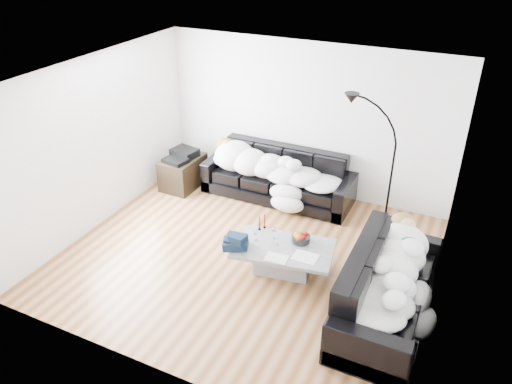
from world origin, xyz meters
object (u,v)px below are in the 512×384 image
at_px(candle_right, 265,221).
at_px(floor_lamp, 390,184).
at_px(shoes, 364,318).
at_px(wine_glass_c, 278,240).
at_px(sofa_back, 278,175).
at_px(coffee_table, 283,259).
at_px(av_cabinet, 183,172).
at_px(sleeper_back, 277,165).
at_px(wine_glass_b, 256,235).
at_px(stereo, 182,155).
at_px(sleeper_right, 391,272).
at_px(fruit_bowl, 301,237).
at_px(candle_left, 260,223).
at_px(wine_glass_a, 274,233).
at_px(sofa_right, 389,286).

distance_m(candle_right, floor_lamp, 1.85).
relative_size(candle_right, shoes, 0.51).
height_order(wine_glass_c, shoes, wine_glass_c).
relative_size(sofa_back, coffee_table, 1.92).
bearing_deg(coffee_table, av_cabinet, 149.79).
xyz_separation_m(sleeper_back, coffee_table, (0.88, -1.81, -0.44)).
xyz_separation_m(wine_glass_b, shoes, (1.66, -0.46, -0.43)).
height_order(stereo, floor_lamp, floor_lamp).
xyz_separation_m(wine_glass_c, shoes, (1.36, -0.49, -0.41)).
xyz_separation_m(sleeper_back, sleeper_right, (2.35, -2.07, 0.01)).
bearing_deg(stereo, sofa_back, 22.81).
bearing_deg(floor_lamp, sleeper_right, -59.57).
bearing_deg(floor_lamp, stereo, -167.01).
bearing_deg(av_cabinet, candle_right, -27.33).
distance_m(fruit_bowl, floor_lamp, 1.50).
bearing_deg(candle_left, sleeper_back, 104.66).
bearing_deg(candle_right, shoes, -25.37).
distance_m(coffee_table, av_cabinet, 2.97).
height_order(sofa_back, candle_right, sofa_back).
bearing_deg(wine_glass_b, sofa_back, 104.43).
bearing_deg(wine_glass_c, fruit_bowl, 39.18).
bearing_deg(candle_left, wine_glass_b, -74.36).
xyz_separation_m(av_cabinet, floor_lamp, (3.64, -0.20, 0.69)).
distance_m(sleeper_back, av_cabinet, 1.75).
bearing_deg(candle_right, wine_glass_c, -42.89).
bearing_deg(coffee_table, sleeper_right, -10.31).
bearing_deg(av_cabinet, sleeper_back, 11.92).
bearing_deg(shoes, coffee_table, 166.06).
height_order(sofa_back, wine_glass_c, sofa_back).
distance_m(fruit_bowl, wine_glass_b, 0.61).
bearing_deg(wine_glass_b, candle_right, 94.83).
relative_size(wine_glass_b, stereo, 0.40).
relative_size(sleeper_back, candle_right, 9.79).
xyz_separation_m(wine_glass_c, stereo, (-2.47, 1.49, 0.16)).
distance_m(coffee_table, stereo, 3.00).
xyz_separation_m(wine_glass_a, wine_glass_c, (0.11, -0.13, -0.01)).
xyz_separation_m(wine_glass_c, av_cabinet, (-2.47, 1.49, -0.19)).
bearing_deg(candle_right, sleeper_right, -17.17).
relative_size(sleeper_right, shoes, 4.31).
xyz_separation_m(sofa_right, coffee_table, (-1.47, 0.27, -0.25)).
bearing_deg(sleeper_right, wine_glass_a, 76.40).
distance_m(wine_glass_c, stereo, 2.89).
xyz_separation_m(sofa_back, stereo, (-1.69, -0.36, 0.20)).
distance_m(shoes, av_cabinet, 4.32).
relative_size(wine_glass_b, candle_left, 0.81).
bearing_deg(fruit_bowl, candle_right, 170.36).
relative_size(sleeper_back, av_cabinet, 2.69).
height_order(coffee_table, wine_glass_b, wine_glass_b).
bearing_deg(wine_glass_a, candle_left, 158.14).
xyz_separation_m(sleeper_right, coffee_table, (-1.47, 0.27, -0.46)).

